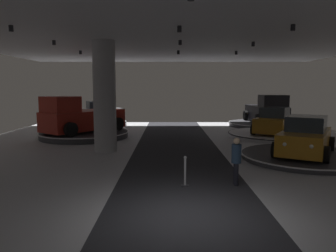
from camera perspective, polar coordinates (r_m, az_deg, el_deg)
The scene contains 14 objects.
ground at distance 8.52m, azimuth 3.35°, elevation -15.67°, with size 24.00×44.00×0.06m.
column_left at distance 16.49m, azimuth -10.93°, elevation 5.04°, with size 1.12×1.12×5.50m.
display_platform_deep_left at distance 27.89m, azimuth -12.06°, elevation 0.45°, with size 4.86×4.86×0.36m.
display_car_deep_left at distance 27.81m, azimuth -12.05°, elevation 2.35°, with size 4.57×3.50×1.71m.
display_platform_deep_right at distance 28.08m, azimuth 16.84°, elevation 0.32°, with size 5.98×5.98×0.33m.
pickup_truck_deep_right at distance 27.68m, azimuth 17.12°, elevation 2.48°, with size 2.72×5.34×2.30m.
display_platform_mid_right at distance 15.91m, azimuth 22.96°, elevation -4.93°, with size 5.63×5.63×0.24m.
display_car_mid_right at distance 15.80m, azimuth 23.12°, elevation -1.82°, with size 3.69×4.54×1.71m.
display_platform_far_left at distance 21.66m, azimuth -14.31°, elevation -1.39°, with size 5.68×5.68×0.38m.
pickup_truck_far_left at distance 21.34m, azimuth -15.07°, elevation 1.46°, with size 4.91×5.47×2.30m.
display_platform_far_right at distance 22.35m, azimuth 18.30°, elevation -1.45°, with size 5.97×5.97×0.25m.
display_car_far_right at distance 22.21m, azimuth 18.37°, elevation 0.77°, with size 3.69×4.54×1.71m.
visitor_walking_near at distance 10.98m, azimuth 12.04°, elevation -5.55°, with size 0.32×0.32×1.59m.
stanchion_b at distance 10.76m, azimuth 3.15°, elevation -8.60°, with size 0.28×0.28×1.01m.
Camera 1 is at (-0.46, -7.86, 3.24)m, focal length 34.73 mm.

